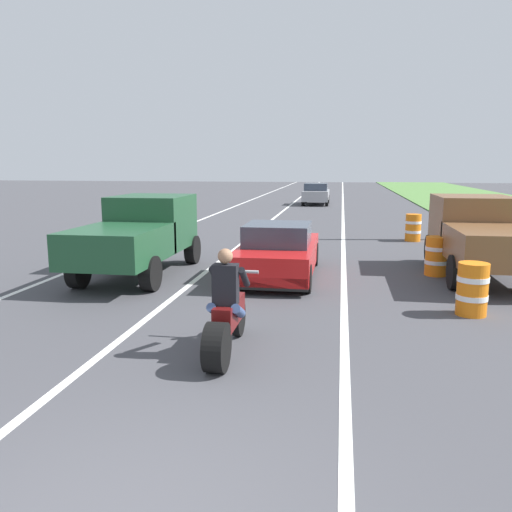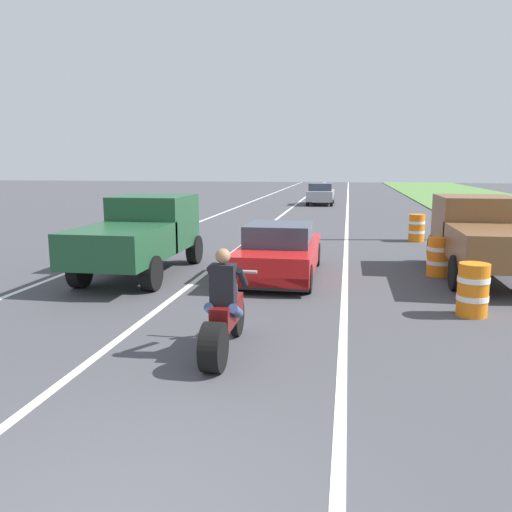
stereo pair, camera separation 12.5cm
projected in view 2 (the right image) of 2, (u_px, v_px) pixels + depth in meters
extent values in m
cube|color=white|center=(190.00, 225.00, 24.18)|extent=(0.14, 120.00, 0.01)
cube|color=white|center=(347.00, 229.00, 22.95)|extent=(0.14, 120.00, 0.01)
cube|color=white|center=(266.00, 227.00, 23.56)|extent=(0.14, 120.00, 0.01)
cylinder|color=black|center=(214.00, 347.00, 7.10)|extent=(0.28, 0.69, 0.69)
cylinder|color=black|center=(237.00, 317.00, 8.60)|extent=(0.12, 0.63, 0.63)
cube|color=#590F0F|center=(227.00, 312.00, 7.85)|extent=(0.28, 1.10, 0.36)
cylinder|color=#B2B2B7|center=(236.00, 297.00, 8.46)|extent=(0.08, 0.36, 0.73)
cylinder|color=#A5A5AA|center=(236.00, 271.00, 8.37)|extent=(0.70, 0.05, 0.05)
cube|color=black|center=(223.00, 284.00, 7.54)|extent=(0.36, 0.24, 0.60)
sphere|color=#9E7051|center=(223.00, 256.00, 7.47)|extent=(0.22, 0.22, 0.22)
cylinder|color=#384C7A|center=(212.00, 310.00, 7.67)|extent=(0.14, 0.47, 0.32)
cylinder|color=black|center=(214.00, 276.00, 7.86)|extent=(0.10, 0.51, 0.40)
cylinder|color=#384C7A|center=(236.00, 311.00, 7.61)|extent=(0.14, 0.47, 0.32)
cylinder|color=black|center=(242.00, 277.00, 7.79)|extent=(0.10, 0.51, 0.40)
cube|color=red|center=(280.00, 256.00, 13.10)|extent=(1.80, 4.30, 0.64)
cube|color=#333D4C|center=(279.00, 234.00, 12.80)|extent=(1.56, 1.70, 0.52)
cube|color=black|center=(267.00, 283.00, 11.15)|extent=(1.76, 0.20, 0.28)
cylinder|color=black|center=(259.00, 253.00, 14.82)|extent=(0.24, 0.64, 0.64)
cylinder|color=black|center=(315.00, 254.00, 14.55)|extent=(0.24, 0.64, 0.64)
cylinder|color=black|center=(236.00, 276.00, 11.72)|extent=(0.24, 0.64, 0.64)
cylinder|color=black|center=(306.00, 279.00, 11.44)|extent=(0.24, 0.64, 0.64)
cube|color=#1E4C2D|center=(155.00, 221.00, 14.11)|extent=(1.90, 2.10, 1.40)
cube|color=#333D4C|center=(159.00, 206.00, 14.38)|extent=(1.67, 0.29, 0.57)
cube|color=#1E4C2D|center=(120.00, 245.00, 11.98)|extent=(1.90, 2.70, 0.80)
cylinder|color=black|center=(137.00, 248.00, 15.19)|extent=(0.28, 0.80, 0.80)
cylinder|color=black|center=(195.00, 249.00, 14.89)|extent=(0.28, 0.80, 0.80)
cylinder|color=black|center=(80.00, 270.00, 11.94)|extent=(0.28, 0.80, 0.80)
cylinder|color=black|center=(151.00, 273.00, 11.64)|extent=(0.28, 0.80, 0.80)
cube|color=brown|center=(475.00, 222.00, 13.84)|extent=(1.90, 2.10, 1.40)
cube|color=#333D4C|center=(473.00, 207.00, 14.11)|extent=(1.67, 0.29, 0.57)
cube|color=brown|center=(497.00, 246.00, 11.71)|extent=(1.90, 2.70, 0.80)
cylinder|color=black|center=(434.00, 249.00, 14.92)|extent=(0.28, 0.80, 0.80)
cylinder|color=black|center=(498.00, 251.00, 14.62)|extent=(0.28, 0.80, 0.80)
cylinder|color=black|center=(457.00, 273.00, 11.67)|extent=(0.28, 0.80, 0.80)
cylinder|color=orange|center=(473.00, 290.00, 9.69)|extent=(0.56, 0.56, 1.00)
cylinder|color=white|center=(474.00, 279.00, 9.66)|extent=(0.58, 0.58, 0.10)
cylinder|color=white|center=(472.00, 298.00, 9.72)|extent=(0.58, 0.58, 0.10)
cylinder|color=orange|center=(439.00, 256.00, 13.18)|extent=(0.56, 0.56, 1.00)
cylinder|color=white|center=(439.00, 249.00, 13.14)|extent=(0.58, 0.58, 0.10)
cylinder|color=white|center=(438.00, 262.00, 13.20)|extent=(0.58, 0.58, 0.10)
cylinder|color=orange|center=(417.00, 228.00, 19.08)|extent=(0.56, 0.56, 1.00)
cylinder|color=white|center=(417.00, 222.00, 19.05)|extent=(0.58, 0.58, 0.10)
cylinder|color=white|center=(416.00, 232.00, 19.11)|extent=(0.58, 0.58, 0.10)
cube|color=#99999E|center=(321.00, 195.00, 36.45)|extent=(1.76, 4.00, 0.70)
cube|color=#333D4C|center=(321.00, 187.00, 36.15)|extent=(1.56, 2.00, 0.50)
cylinder|color=black|center=(311.00, 199.00, 38.01)|extent=(0.20, 0.60, 0.60)
cylinder|color=black|center=(333.00, 199.00, 37.73)|extent=(0.20, 0.60, 0.60)
cylinder|color=black|center=(308.00, 202.00, 35.29)|extent=(0.20, 0.60, 0.60)
cylinder|color=black|center=(331.00, 202.00, 35.02)|extent=(0.20, 0.60, 0.60)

